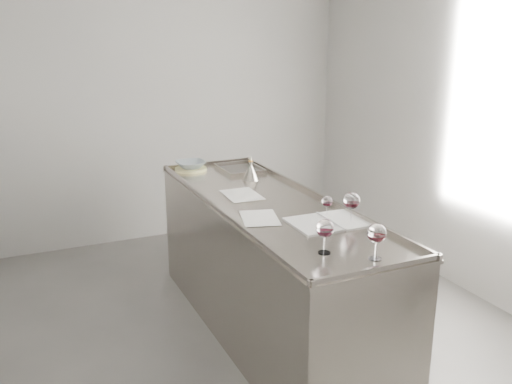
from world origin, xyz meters
name	(u,v)px	position (x,y,z in m)	size (l,w,h in m)	color
room_shell	(212,151)	(0.00, 0.00, 1.40)	(4.54, 5.04, 2.84)	#54524F
counter	(269,269)	(0.50, 0.30, 0.47)	(0.77, 2.42, 0.97)	#9B938B
wine_glass_left	(325,229)	(0.39, -0.58, 1.07)	(0.09, 0.09, 0.18)	white
wine_glass_middle	(377,234)	(0.58, -0.75, 1.07)	(0.10, 0.10, 0.19)	white
wine_glass_right	(352,201)	(0.78, -0.24, 1.08)	(0.10, 0.10, 0.19)	white
wine_glass_small	(327,202)	(0.71, -0.08, 1.03)	(0.07, 0.07, 0.13)	white
notebook	(331,222)	(0.66, -0.19, 0.95)	(0.49, 0.35, 0.02)	silver
loose_paper_top	(242,195)	(0.41, 0.56, 0.94)	(0.23, 0.33, 0.00)	silver
loose_paper_under	(260,218)	(0.32, 0.06, 0.94)	(0.22, 0.31, 0.00)	silver
trivet	(191,169)	(0.31, 1.38, 0.95)	(0.26, 0.26, 0.02)	beige
ceramic_bowl	(191,165)	(0.31, 1.38, 0.99)	(0.23, 0.23, 0.06)	gray
wine_funnel	(251,172)	(0.63, 0.91, 1.00)	(0.13, 0.13, 0.19)	#9C958B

